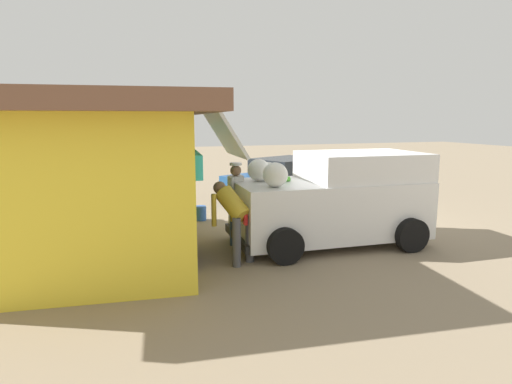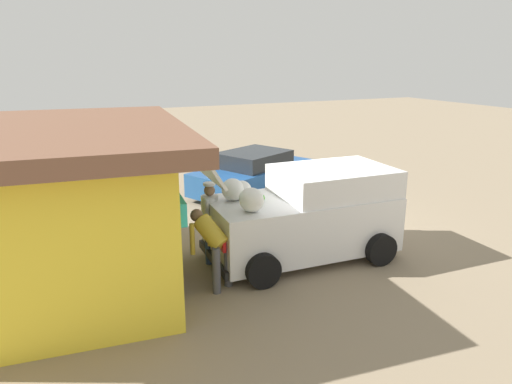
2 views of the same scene
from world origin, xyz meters
name	(u,v)px [view 1 (image 1 of 2)]	position (x,y,z in m)	size (l,w,h in m)	color
ground_plane	(346,222)	(0.00, 0.00, 0.00)	(60.00, 60.00, 0.00)	gray
storefront_bar	(92,174)	(-0.64, 5.81, 1.54)	(6.21, 4.97, 2.95)	yellow
delivery_van	(333,198)	(-1.44, 1.17, 0.95)	(2.34, 4.55, 2.90)	white
parked_sedan	(287,180)	(3.41, 0.17, 0.62)	(3.43, 4.53, 1.32)	#1E4C8C
vendor_standing	(236,198)	(-0.84, 3.08, 0.96)	(0.48, 0.47, 1.68)	navy
customer_bending	(234,213)	(-1.95, 3.43, 0.89)	(0.79, 0.72, 1.44)	#4C4C51
unloaded_banana_pile	(176,247)	(-1.30, 4.38, 0.17)	(0.86, 0.73, 0.38)	silver
paint_bucket	(201,213)	(1.38, 3.39, 0.18)	(0.29, 0.29, 0.37)	blue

